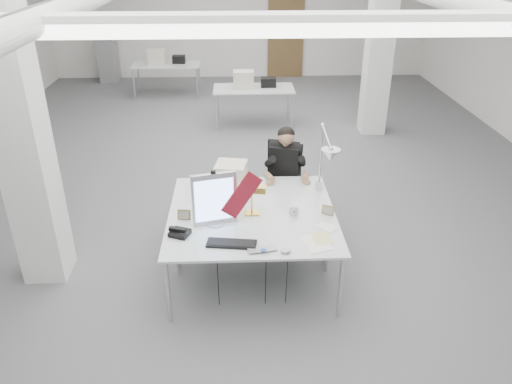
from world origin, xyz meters
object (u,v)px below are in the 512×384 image
desk_main (253,235)px  bankers_lamp (252,199)px  office_chair (284,184)px  beige_monitor (231,176)px  desk_phone (180,233)px  architect_lamp (324,167)px  monitor (214,199)px  laptop (263,252)px  seated_person (285,160)px

desk_main → bankers_lamp: bankers_lamp is taller
desk_main → office_chair: 1.65m
desk_main → bankers_lamp: (-0.00, 0.42, 0.19)m
beige_monitor → desk_phone: bearing=-107.3°
office_chair → bankers_lamp: 1.31m
beige_monitor → architect_lamp: 1.10m
monitor → bankers_lamp: 0.44m
desk_main → desk_phone: desk_phone is taller
office_chair → desk_phone: bearing=-108.7°
desk_main → office_chair: (0.46, 1.57, -0.21)m
monitor → desk_phone: bearing=-162.2°
office_chair → architect_lamp: size_ratio=1.34×
laptop → desk_main: bearing=92.6°
architect_lamp → bankers_lamp: bearing=-162.0°
bankers_lamp → desk_phone: (-0.74, -0.41, -0.15)m
desk_main → seated_person: 1.60m
monitor → laptop: size_ratio=2.03×
seated_person → laptop: size_ratio=3.53×
office_chair → laptop: 1.96m
desk_main → desk_phone: 0.74m
monitor → beige_monitor: monitor is taller
office_chair → monitor: 1.67m
desk_phone → architect_lamp: bearing=46.9°
monitor → architect_lamp: bearing=8.1°
laptop → bankers_lamp: 0.78m
desk_main → laptop: 0.35m
laptop → architect_lamp: (0.73, 1.06, 0.39)m
laptop → desk_phone: (-0.82, 0.35, 0.01)m
monitor → desk_phone: (-0.35, -0.22, -0.26)m
seated_person → desk_phone: 1.93m
seated_person → laptop: bearing=-82.7°
laptop → seated_person: bearing=67.2°
desk_main → seated_person: (0.46, 1.52, 0.16)m
office_chair → seated_person: size_ratio=1.07×
bankers_lamp → desk_main: bearing=-79.1°
desk_main → architect_lamp: size_ratio=2.26×
bankers_lamp → architect_lamp: bearing=31.1°
desk_main → bankers_lamp: bearing=90.4°
bankers_lamp → desk_phone: 0.85m
desk_phone → bankers_lamp: bearing=51.1°
desk_main → monitor: monitor is taller
office_chair → bankers_lamp: bankers_lamp is taller
beige_monitor → desk_main: bearing=-68.0°
desk_main → laptop: laptop is taller
office_chair → bankers_lamp: bearing=-93.1°
office_chair → seated_person: (-0.00, -0.05, 0.36)m
monitor → laptop: 0.79m
bankers_lamp → seated_person: bearing=77.7°
bankers_lamp → beige_monitor: bearing=120.6°
desk_main → monitor: 0.54m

